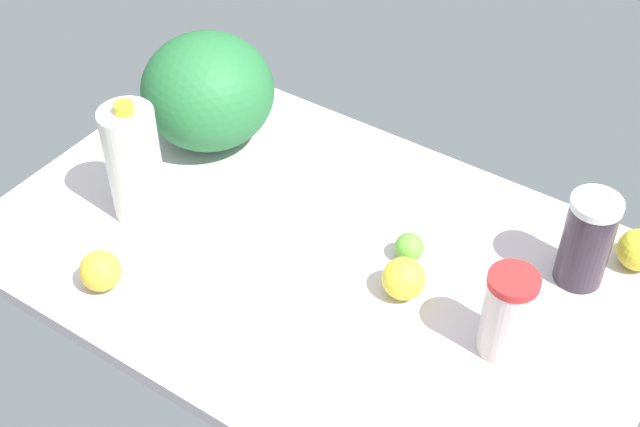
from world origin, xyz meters
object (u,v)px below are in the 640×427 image
at_px(shaker_bottle, 587,240).
at_px(lemon_by_jug, 404,278).
at_px(tumbler_cup, 507,314).
at_px(watermelon, 208,91).
at_px(lemon_near_front, 638,250).
at_px(milk_jug, 134,163).
at_px(lime_loose, 409,247).
at_px(lemon_far_back, 100,271).

relative_size(shaker_bottle, lemon_by_jug, 2.39).
xyz_separation_m(tumbler_cup, watermelon, (-0.74, 0.18, 0.03)).
height_order(shaker_bottle, lemon_near_front, shaker_bottle).
height_order(shaker_bottle, lemon_by_jug, shaker_bottle).
height_order(tumbler_cup, lemon_near_front, tumbler_cup).
bearing_deg(milk_jug, watermelon, 97.61).
relative_size(shaker_bottle, watermelon, 0.67).
bearing_deg(lime_loose, milk_jug, -160.40).
distance_m(watermelon, lemon_far_back, 0.46).
distance_m(tumbler_cup, lemon_by_jug, 0.20).
xyz_separation_m(lemon_near_front, lemon_by_jug, (-0.31, -0.29, -0.00)).
bearing_deg(lime_loose, lemon_by_jug, -66.65).
relative_size(shaker_bottle, milk_jug, 0.73).
height_order(tumbler_cup, lime_loose, tumbler_cup).
xyz_separation_m(shaker_bottle, lime_loose, (-0.27, -0.12, -0.06)).
xyz_separation_m(lemon_near_front, lime_loose, (-0.34, -0.21, -0.01)).
relative_size(shaker_bottle, lemon_near_front, 2.39).
xyz_separation_m(watermelon, lime_loose, (0.52, -0.08, -0.09)).
distance_m(shaker_bottle, lemon_far_back, 0.83).
relative_size(watermelon, milk_jug, 1.09).
relative_size(tumbler_cup, shaker_bottle, 0.92).
bearing_deg(lemon_near_front, watermelon, -171.46).
height_order(tumbler_cup, lemon_by_jug, tumbler_cup).
distance_m(shaker_bottle, lime_loose, 0.30).
height_order(lemon_by_jug, lime_loose, lemon_by_jug).
relative_size(lemon_far_back, lemon_near_front, 0.96).
relative_size(lemon_near_front, lime_loose, 1.42).
height_order(shaker_bottle, watermelon, watermelon).
bearing_deg(lemon_by_jug, lemon_near_front, 43.24).
bearing_deg(shaker_bottle, lime_loose, -155.27).
bearing_deg(lime_loose, watermelon, 171.18).
xyz_separation_m(watermelon, milk_jug, (0.03, -0.25, -0.00)).
relative_size(milk_jug, lemon_by_jug, 3.30).
distance_m(tumbler_cup, shaker_bottle, 0.22).
relative_size(watermelon, lime_loose, 5.07).
xyz_separation_m(tumbler_cup, lime_loose, (-0.23, 0.10, -0.06)).
distance_m(tumbler_cup, lemon_near_front, 0.33).
distance_m(milk_jug, lemon_far_back, 0.21).
relative_size(tumbler_cup, lemon_near_front, 2.19).
bearing_deg(milk_jug, lemon_by_jug, 10.06).
xyz_separation_m(tumbler_cup, milk_jug, (-0.71, -0.08, 0.03)).
bearing_deg(lemon_by_jug, watermelon, 163.79).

